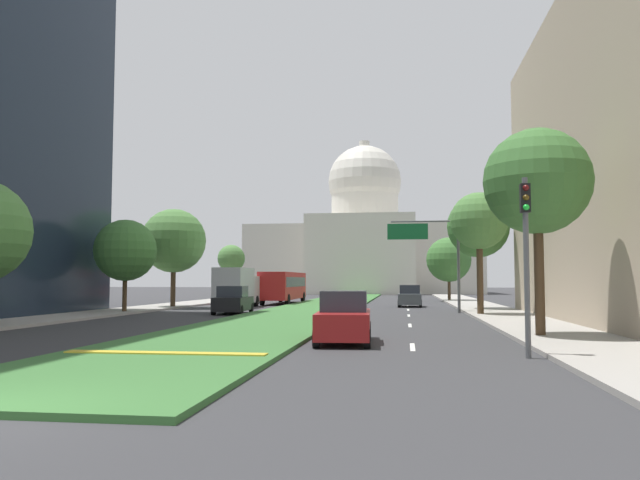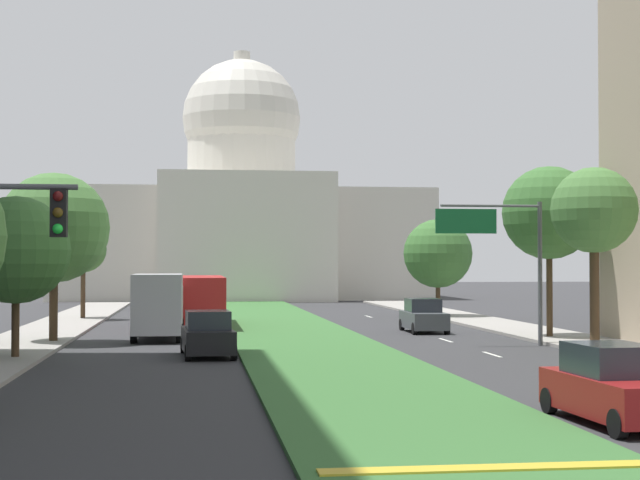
% 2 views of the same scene
% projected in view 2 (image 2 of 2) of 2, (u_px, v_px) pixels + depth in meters
% --- Properties ---
extents(ground_plane, '(260.00, 260.00, 0.00)m').
position_uv_depth(ground_plane, '(281.00, 327.00, 57.53)').
color(ground_plane, '#333335').
extents(grass_median, '(6.55, 87.18, 0.14)m').
position_uv_depth(grass_median, '(289.00, 331.00, 52.73)').
color(grass_median, '#386B33').
rests_on(grass_median, ground_plane).
extents(median_curb_nose, '(5.90, 0.50, 0.04)m').
position_uv_depth(median_curb_nose, '(486.00, 468.00, 17.11)').
color(median_curb_nose, gold).
rests_on(median_curb_nose, grass_median).
extents(lane_dashes_right, '(0.16, 49.24, 0.01)m').
position_uv_depth(lane_dashes_right, '(466.00, 346.00, 43.96)').
color(lane_dashes_right, silver).
rests_on(lane_dashes_right, ground_plane).
extents(sidewalk_left, '(4.00, 87.18, 0.15)m').
position_uv_depth(sidewalk_left, '(29.00, 341.00, 46.30)').
color(sidewalk_left, '#9E9991').
rests_on(sidewalk_left, ground_plane).
extents(sidewalk_right, '(4.00, 87.18, 0.15)m').
position_uv_depth(sidewalk_right, '(550.00, 335.00, 49.54)').
color(sidewalk_right, '#9E9991').
rests_on(sidewalk_right, ground_plane).
extents(capitol_building, '(38.53, 23.82, 26.53)m').
position_uv_depth(capitol_building, '(242.00, 218.00, 104.95)').
color(capitol_building, beige).
rests_on(capitol_building, ground_plane).
extents(overhead_guide_sign, '(4.95, 0.20, 6.50)m').
position_uv_depth(overhead_guide_sign, '(503.00, 243.00, 44.16)').
color(overhead_guide_sign, '#515456').
rests_on(overhead_guide_sign, ground_plane).
extents(street_tree_left_mid, '(4.15, 4.15, 6.31)m').
position_uv_depth(street_tree_left_mid, '(16.00, 250.00, 37.67)').
color(street_tree_left_mid, '#4C3823').
rests_on(street_tree_left_mid, ground_plane).
extents(street_tree_right_mid, '(3.58, 3.58, 7.72)m').
position_uv_depth(street_tree_right_mid, '(594.00, 211.00, 40.79)').
color(street_tree_right_mid, '#4C3823').
rests_on(street_tree_right_mid, ground_plane).
extents(street_tree_left_far, '(5.10, 5.10, 7.92)m').
position_uv_depth(street_tree_left_far, '(54.00, 228.00, 45.46)').
color(street_tree_left_far, '#4C3823').
rests_on(street_tree_left_far, ground_plane).
extents(street_tree_right_far, '(4.58, 4.58, 8.49)m').
position_uv_depth(street_tree_right_far, '(549.00, 213.00, 48.24)').
color(street_tree_right_far, '#4C3823').
rests_on(street_tree_right_far, ground_plane).
extents(street_tree_left_distant, '(3.02, 3.02, 6.13)m').
position_uv_depth(street_tree_left_distant, '(83.00, 250.00, 64.24)').
color(street_tree_left_distant, '#4C3823').
rests_on(street_tree_left_distant, ground_plane).
extents(street_tree_right_distant, '(4.67, 4.67, 6.71)m').
position_uv_depth(street_tree_right_distant, '(438.00, 254.00, 66.76)').
color(street_tree_right_distant, '#4C3823').
rests_on(street_tree_right_distant, ground_plane).
extents(sedan_lead_stopped, '(2.10, 4.57, 1.84)m').
position_uv_depth(sedan_lead_stopped, '(614.00, 387.00, 22.80)').
color(sedan_lead_stopped, maroon).
rests_on(sedan_lead_stopped, ground_plane).
extents(sedan_midblock, '(2.21, 4.50, 1.84)m').
position_uv_depth(sedan_midblock, '(208.00, 335.00, 39.10)').
color(sedan_midblock, black).
rests_on(sedan_midblock, ground_plane).
extents(sedan_distant, '(2.01, 4.36, 1.82)m').
position_uv_depth(sedan_distant, '(424.00, 317.00, 52.86)').
color(sedan_distant, '#4C5156').
rests_on(sedan_distant, ground_plane).
extents(box_truck_delivery, '(2.40, 6.40, 3.20)m').
position_uv_depth(box_truck_delivery, '(158.00, 305.00, 47.66)').
color(box_truck_delivery, '#BCBCC1').
rests_on(box_truck_delivery, ground_plane).
extents(city_bus, '(2.62, 11.00, 2.95)m').
position_uv_depth(city_bus, '(202.00, 297.00, 56.60)').
color(city_bus, '#B21E1E').
rests_on(city_bus, ground_plane).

